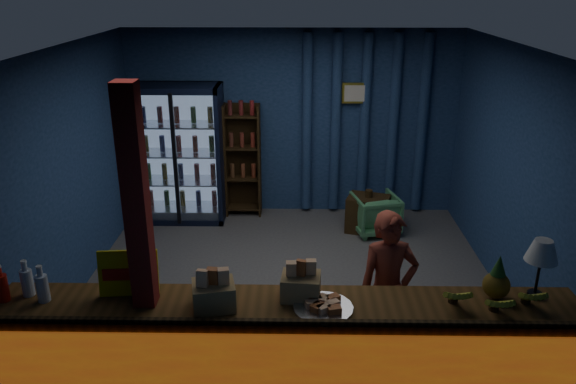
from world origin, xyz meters
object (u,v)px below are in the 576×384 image
object	(u,v)px
shopkeeper	(388,290)
pastry_tray	(323,307)
table_lamp	(542,253)
green_chair	(375,214)

from	to	relation	value
shopkeeper	pastry_tray	world-z (taller)	shopkeeper
pastry_tray	table_lamp	distance (m)	1.66
green_chair	shopkeeper	bearing A→B (deg)	70.88
pastry_tray	table_lamp	size ratio (longest dim) A/B	0.93
green_chair	table_lamp	distance (m)	3.44
green_chair	pastry_tray	xyz separation A→B (m)	(-0.85, -3.39, 0.71)
shopkeeper	table_lamp	world-z (taller)	table_lamp
table_lamp	pastry_tray	bearing A→B (deg)	-172.68
pastry_tray	table_lamp	world-z (taller)	table_lamp
pastry_tray	shopkeeper	bearing A→B (deg)	49.45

